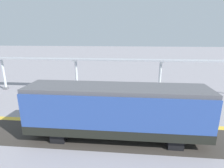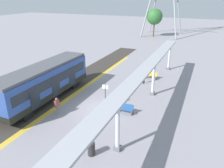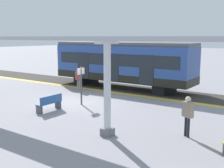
% 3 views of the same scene
% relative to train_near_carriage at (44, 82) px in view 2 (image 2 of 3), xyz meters
% --- Properties ---
extents(ground_plane, '(176.00, 176.00, 0.00)m').
position_rel_train_near_carriage_xyz_m(ground_plane, '(5.64, 0.47, -1.83)').
color(ground_plane, gray).
extents(tactile_edge_strip, '(0.55, 35.34, 0.01)m').
position_rel_train_near_carriage_xyz_m(tactile_edge_strip, '(1.87, 0.47, -1.82)').
color(tactile_edge_strip, gold).
rests_on(tactile_edge_strip, ground).
extents(trackbed, '(3.20, 47.34, 0.01)m').
position_rel_train_near_carriage_xyz_m(trackbed, '(-0.01, 0.47, -1.82)').
color(trackbed, '#38332D').
rests_on(trackbed, ground).
extents(train_near_carriage, '(2.65, 11.17, 3.48)m').
position_rel_train_near_carriage_xyz_m(train_near_carriage, '(0.00, 0.00, 0.00)').
color(train_near_carriage, '#2C4B98').
rests_on(train_near_carriage, ground).
extents(canopy_pillar_second, '(1.10, 0.44, 3.74)m').
position_rel_train_near_carriage_xyz_m(canopy_pillar_second, '(9.24, -4.21, 0.07)').
color(canopy_pillar_second, slate).
rests_on(canopy_pillar_second, ground).
extents(canopy_pillar_third, '(1.10, 0.44, 3.74)m').
position_rel_train_near_carriage_xyz_m(canopy_pillar_third, '(9.24, 5.28, 0.07)').
color(canopy_pillar_third, slate).
rests_on(canopy_pillar_third, ground).
extents(canopy_pillar_fourth, '(1.10, 0.44, 3.74)m').
position_rel_train_near_carriage_xyz_m(canopy_pillar_fourth, '(9.24, 14.24, 0.07)').
color(canopy_pillar_fourth, slate).
rests_on(canopy_pillar_fourth, ground).
extents(canopy_beam, '(1.20, 28.31, 0.16)m').
position_rel_train_near_carriage_xyz_m(canopy_beam, '(9.24, 0.48, 2.00)').
color(canopy_beam, '#A8AAB2').
rests_on(canopy_beam, canopy_pillar_nearest).
extents(bench_near_end, '(1.51, 0.48, 0.86)m').
position_rel_train_near_carriage_xyz_m(bench_near_end, '(7.95, 9.83, -1.38)').
color(bench_near_end, gold).
rests_on(bench_near_end, ground).
extents(bench_mid_platform, '(1.50, 0.45, 0.86)m').
position_rel_train_near_carriage_xyz_m(bench_mid_platform, '(7.97, 0.61, -1.38)').
color(bench_mid_platform, '#285A99').
rests_on(bench_mid_platform, ground).
extents(trash_bin, '(0.48, 0.48, 0.91)m').
position_rel_train_near_carriage_xyz_m(trash_bin, '(7.90, -5.31, -1.37)').
color(trash_bin, '#2B2929').
rests_on(trash_bin, ground).
extents(platform_info_sign, '(0.56, 0.10, 2.20)m').
position_rel_train_near_carriage_xyz_m(platform_info_sign, '(5.92, 1.02, -0.50)').
color(platform_info_sign, '#4C4C51').
rests_on(platform_info_sign, ground).
extents(passenger_waiting_near_edge, '(0.22, 0.47, 1.60)m').
position_rel_train_near_carriage_xyz_m(passenger_waiting_near_edge, '(2.80, -1.96, -0.83)').
color(passenger_waiting_near_edge, gray).
rests_on(passenger_waiting_near_edge, ground).
extents(passenger_by_the_benches, '(0.42, 0.51, 1.62)m').
position_rel_train_near_carriage_xyz_m(passenger_by_the_benches, '(7.56, 7.93, -0.81)').
color(passenger_by_the_benches, black).
rests_on(passenger_by_the_benches, ground).
extents(tree_left_background, '(3.74, 3.74, 6.56)m').
position_rel_train_near_carriage_xyz_m(tree_left_background, '(1.23, 38.68, 2.84)').
color(tree_left_background, brown).
rests_on(tree_left_background, ground).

